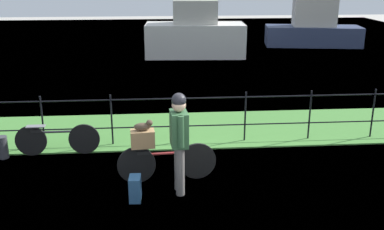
% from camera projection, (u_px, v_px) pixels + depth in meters
% --- Properties ---
extents(ground_plane, '(60.00, 60.00, 0.00)m').
position_uv_depth(ground_plane, '(230.00, 196.00, 7.22)').
color(ground_plane, '#B2ADA3').
extents(grass_strip, '(27.00, 2.40, 0.03)m').
position_uv_depth(grass_strip, '(208.00, 129.00, 10.24)').
color(grass_strip, '#478438').
rests_on(grass_strip, ground).
extents(harbor_water, '(30.00, 30.00, 0.00)m').
position_uv_depth(harbor_water, '(183.00, 55.00, 19.35)').
color(harbor_water, slate).
rests_on(harbor_water, ground).
extents(iron_fence, '(18.04, 0.04, 1.09)m').
position_uv_depth(iron_fence, '(212.00, 114.00, 9.28)').
color(iron_fence, black).
rests_on(iron_fence, ground).
extents(bicycle_main, '(1.70, 0.22, 0.65)m').
position_uv_depth(bicycle_main, '(166.00, 162.00, 7.65)').
color(bicycle_main, black).
rests_on(bicycle_main, ground).
extents(wooden_crate, '(0.41, 0.27, 0.29)m').
position_uv_depth(wooden_crate, '(143.00, 139.00, 7.46)').
color(wooden_crate, '#A87F51').
rests_on(wooden_crate, bicycle_main).
extents(terrier_dog, '(0.32, 0.16, 0.18)m').
position_uv_depth(terrier_dog, '(144.00, 126.00, 7.39)').
color(terrier_dog, '#4C3D2D').
rests_on(terrier_dog, wooden_crate).
extents(cyclist_person, '(0.29, 0.54, 1.68)m').
position_uv_depth(cyclist_person, '(179.00, 135.00, 7.06)').
color(cyclist_person, slate).
rests_on(cyclist_person, ground).
extents(backpack_on_paving, '(0.19, 0.29, 0.40)m').
position_uv_depth(backpack_on_paving, '(135.00, 189.00, 7.04)').
color(backpack_on_paving, '#28517A').
rests_on(backpack_on_paving, ground).
extents(mooring_bollard, '(0.20, 0.20, 0.44)m').
position_uv_depth(mooring_bollard, '(3.00, 147.00, 8.62)').
color(mooring_bollard, '#38383D').
rests_on(mooring_bollard, ground).
extents(bicycle_parked, '(1.63, 0.17, 0.61)m').
position_uv_depth(bicycle_parked, '(57.00, 139.00, 8.76)').
color(bicycle_parked, black).
rests_on(bicycle_parked, ground).
extents(moored_boat_near, '(4.65, 2.33, 3.94)m').
position_uv_depth(moored_boat_near, '(313.00, 28.00, 21.38)').
color(moored_boat_near, '#2D3856').
rests_on(moored_boat_near, ground).
extents(moored_boat_mid, '(4.20, 2.05, 3.93)m').
position_uv_depth(moored_boat_mid, '(195.00, 35.00, 18.74)').
color(moored_boat_mid, silver).
rests_on(moored_boat_mid, ground).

